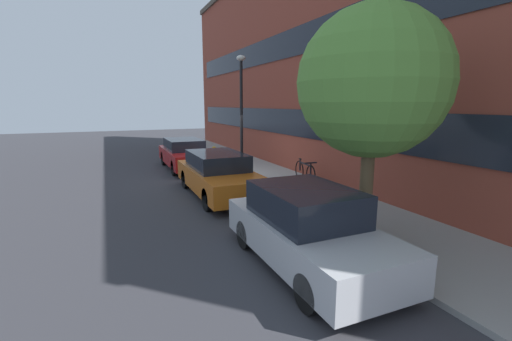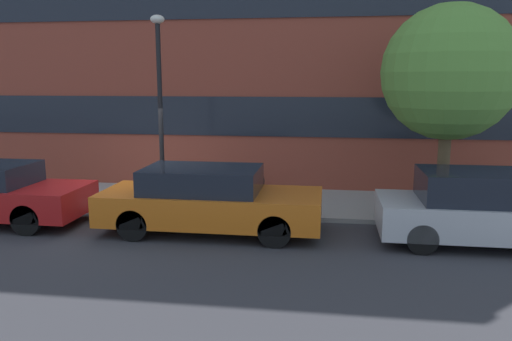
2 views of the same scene
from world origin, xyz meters
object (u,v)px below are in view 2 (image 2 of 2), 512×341
object	(u,v)px
parked_car_orange	(209,200)
lamp_post	(160,92)
bicycle	(235,178)
fire_hydrant	(15,186)
parked_car_silver	(478,209)
street_tree	(450,73)

from	to	relation	value
parked_car_orange	lamp_post	bearing A→B (deg)	136.69
bicycle	fire_hydrant	bearing A→B (deg)	-154.20
bicycle	parked_car_silver	bearing A→B (deg)	-24.16
parked_car_silver	street_tree	xyz separation A→B (m)	(-0.35, 1.60, 2.60)
bicycle	street_tree	distance (m)	6.01
street_tree	fire_hydrant	bearing A→B (deg)	-179.36
bicycle	street_tree	xyz separation A→B (m)	(5.06, -1.68, 2.79)
parked_car_silver	street_tree	bearing A→B (deg)	102.31
bicycle	street_tree	size ratio (longest dim) A/B	0.36
street_tree	lamp_post	size ratio (longest dim) A/B	1.04
fire_hydrant	lamp_post	distance (m)	4.58
bicycle	street_tree	bearing A→B (deg)	-11.32
street_tree	lamp_post	world-z (taller)	street_tree
parked_car_orange	lamp_post	world-z (taller)	lamp_post
parked_car_orange	street_tree	world-z (taller)	street_tree
parked_car_orange	street_tree	bearing A→B (deg)	17.77
parked_car_orange	fire_hydrant	distance (m)	5.58
parked_car_orange	fire_hydrant	xyz separation A→B (m)	(-5.38, 1.48, -0.18)
lamp_post	fire_hydrant	bearing A→B (deg)	178.44
parked_car_silver	fire_hydrant	world-z (taller)	parked_car_silver
parked_car_orange	lamp_post	size ratio (longest dim) A/B	1.01
parked_car_silver	bicycle	world-z (taller)	parked_car_silver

